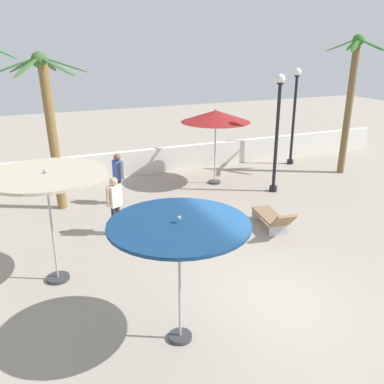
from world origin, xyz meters
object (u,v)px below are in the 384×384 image
Objects in this scene: patio_umbrella_1 at (216,117)px; guest_0 at (118,174)px; palm_tree_3 at (351,91)px; lamp_post_1 at (277,127)px; patio_umbrella_2 at (179,231)px; patio_umbrella_0 at (46,181)px; lounge_chair_0 at (273,218)px; palm_tree_1 at (48,113)px; guest_1 at (115,200)px; lamp_post_0 at (294,110)px.

patio_umbrella_1 is 1.65× the size of guest_0.
lamp_post_1 is (-3.99, -0.88, -0.98)m from palm_tree_3.
patio_umbrella_2 is at bearing -120.07° from patio_umbrella_1.
lounge_chair_0 is at bearing 3.38° from patio_umbrella_0.
palm_tree_1 reaches higher than guest_1.
guest_0 is at bearing 84.66° from patio_umbrella_2.
patio_umbrella_0 is 0.93× the size of patio_umbrella_1.
patio_umbrella_1 reaches higher than guest_0.
patio_umbrella_1 is 5.75m from guest_1.
lamp_post_0 is at bearing 50.40° from lounge_chair_0.
lamp_post_0 is at bearing 24.95° from guest_1.
guest_1 is (-0.68, -2.36, -0.02)m from guest_0.
guest_0 is 1.02× the size of guest_1.
patio_umbrella_0 is 1.08× the size of patio_umbrella_2.
lamp_post_1 is 5.75m from guest_0.
guest_0 is (2.53, 4.25, -1.35)m from patio_umbrella_0.
palm_tree_1 is at bearing 115.26° from guest_1.
guest_0 reaches higher than guest_1.
guest_0 is at bearing 59.28° from patio_umbrella_0.
lamp_post_1 is at bearing -167.52° from palm_tree_3.
patio_umbrella_2 is 0.45× the size of palm_tree_3.
patio_umbrella_1 is at bearing -165.60° from lamp_post_0.
lamp_post_0 reaches higher than patio_umbrella_1.
patio_umbrella_0 is 1.57× the size of guest_1.
patio_umbrella_0 is at bearing -96.98° from palm_tree_1.
patio_umbrella_0 is at bearing -142.60° from patio_umbrella_1.
patio_umbrella_1 is at bearing 171.50° from palm_tree_3.
palm_tree_3 reaches higher than palm_tree_1.
patio_umbrella_1 reaches higher than patio_umbrella_2.
patio_umbrella_1 is 2.33m from lamp_post_1.
lounge_chair_0 is at bearing -19.76° from guest_1.
patio_umbrella_1 is 0.52× the size of palm_tree_3.
patio_umbrella_0 is at bearing -158.10° from lamp_post_1.
lamp_post_0 reaches higher than guest_0.
patio_umbrella_1 is 0.58× the size of palm_tree_1.
guest_0 is (-8.29, -1.81, -1.35)m from lamp_post_0.
guest_1 is (-10.17, -2.22, -2.32)m from palm_tree_3.
lamp_post_0 is (10.25, 1.45, -0.72)m from palm_tree_1.
patio_umbrella_2 is 0.50× the size of palm_tree_1.
patio_umbrella_2 is at bearing -95.34° from guest_0.
patio_umbrella_1 is 9.23m from patio_umbrella_2.
lounge_chair_0 is at bearing -123.94° from lamp_post_1.
guest_1 is at bearing -64.74° from palm_tree_1.
patio_umbrella_0 reaches higher than patio_umbrella_2.
lamp_post_1 is at bearing -10.51° from guest_0.
patio_umbrella_2 is at bearing -134.60° from lamp_post_0.
guest_1 is (1.28, -2.72, -2.10)m from palm_tree_1.
patio_umbrella_1 is at bearing 59.93° from patio_umbrella_2.
lamp_post_0 is (8.97, 9.10, 0.20)m from patio_umbrella_2.
palm_tree_3 is 3.16× the size of guest_0.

